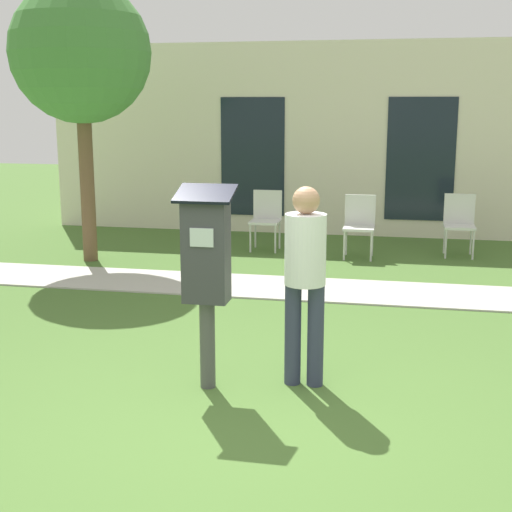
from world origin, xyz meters
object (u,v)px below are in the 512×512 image
at_px(outdoor_chair_right, 459,220).
at_px(person_standing, 305,271).
at_px(parking_meter, 206,261).
at_px(outdoor_chair_middle, 359,221).
at_px(outdoor_chair_left, 266,215).

bearing_deg(outdoor_chair_right, person_standing, -95.84).
distance_m(parking_meter, person_standing, 0.77).
bearing_deg(outdoor_chair_middle, person_standing, -114.60).
bearing_deg(outdoor_chair_left, parking_meter, -63.93).
bearing_deg(outdoor_chair_right, outdoor_chair_middle, -153.75).
xyz_separation_m(outdoor_chair_middle, outdoor_chair_right, (1.43, 0.40, 0.00)).
xyz_separation_m(parking_meter, outdoor_chair_left, (-0.56, 5.45, -0.49)).
height_order(person_standing, outdoor_chair_left, person_standing).
xyz_separation_m(parking_meter, outdoor_chair_right, (2.30, 5.57, -0.49)).
bearing_deg(outdoor_chair_middle, outdoor_chair_right, -7.17).
xyz_separation_m(parking_meter, outdoor_chair_middle, (0.87, 5.16, -0.49)).
bearing_deg(outdoor_chair_middle, parking_meter, -122.56).
relative_size(person_standing, outdoor_chair_right, 1.76).
bearing_deg(parking_meter, outdoor_chair_right, 67.59).
bearing_deg(outdoor_chair_middle, outdoor_chair_left, 145.65).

